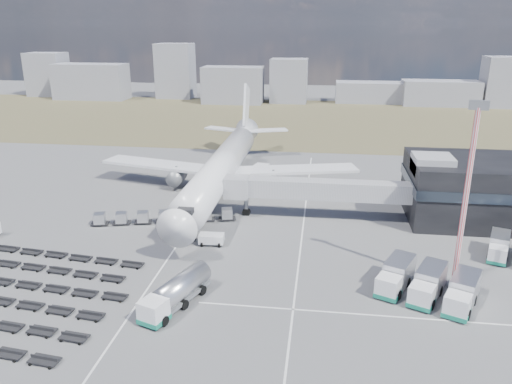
# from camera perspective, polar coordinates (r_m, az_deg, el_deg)

# --- Properties ---
(ground) EXTENTS (420.00, 420.00, 0.00)m
(ground) POSITION_cam_1_polar(r_m,az_deg,el_deg) (67.81, -9.05, -8.59)
(ground) COLOR #565659
(ground) RESTS_ON ground
(grass_strip) EXTENTS (420.00, 90.00, 0.01)m
(grass_strip) POSITION_cam_1_polar(r_m,az_deg,el_deg) (171.31, 1.44, 8.34)
(grass_strip) COLOR #4E462E
(grass_strip) RESTS_ON ground
(lane_markings) EXTENTS (47.12, 110.00, 0.01)m
(lane_markings) POSITION_cam_1_polar(r_m,az_deg,el_deg) (68.46, -0.39, -8.05)
(lane_markings) COLOR silver
(lane_markings) RESTS_ON ground
(terminal) EXTENTS (30.40, 16.40, 11.00)m
(terminal) POSITION_cam_1_polar(r_m,az_deg,el_deg) (90.28, 26.31, 0.26)
(terminal) COLOR black
(terminal) RESTS_ON ground
(jet_bridge) EXTENTS (30.30, 3.80, 7.05)m
(jet_bridge) POSITION_cam_1_polar(r_m,az_deg,el_deg) (82.12, 5.56, 0.33)
(jet_bridge) COLOR #939399
(jet_bridge) RESTS_ON ground
(airliner) EXTENTS (51.59, 64.53, 17.62)m
(airliner) POSITION_cam_1_polar(r_m,az_deg,el_deg) (95.24, -3.73, 3.12)
(airliner) COLOR white
(airliner) RESTS_ON ground
(skyline) EXTENTS (306.66, 27.22, 22.82)m
(skyline) POSITION_cam_1_polar(r_m,az_deg,el_deg) (209.76, 8.34, 12.34)
(skyline) COLOR gray
(skyline) RESTS_ON ground
(fuel_tanker) EXTENTS (6.23, 11.00, 3.47)m
(fuel_tanker) POSITION_cam_1_polar(r_m,az_deg,el_deg) (58.69, -9.12, -11.28)
(fuel_tanker) COLOR white
(fuel_tanker) RESTS_ON ground
(pushback_tug) EXTENTS (3.74, 2.24, 1.60)m
(pushback_tug) POSITION_cam_1_polar(r_m,az_deg,el_deg) (73.70, -5.10, -5.41)
(pushback_tug) COLOR white
(pushback_tug) RESTS_ON ground
(catering_truck) EXTENTS (4.53, 7.50, 3.22)m
(catering_truck) POSITION_cam_1_polar(r_m,az_deg,el_deg) (100.66, 0.19, 1.86)
(catering_truck) COLOR white
(catering_truck) RESTS_ON ground
(service_trucks_near) EXTENTS (12.79, 11.54, 3.18)m
(service_trucks_near) POSITION_cam_1_polar(r_m,az_deg,el_deg) (63.09, 19.06, -9.89)
(service_trucks_near) COLOR white
(service_trucks_near) RESTS_ON ground
(uld_row) EXTENTS (22.94, 7.23, 1.80)m
(uld_row) POSITION_cam_1_polar(r_m,az_deg,el_deg) (82.45, -10.45, -2.77)
(uld_row) COLOR black
(uld_row) RESTS_ON ground
(baggage_dollies) EXTENTS (28.74, 24.73, 0.70)m
(baggage_dollies) POSITION_cam_1_polar(r_m,az_deg,el_deg) (67.25, -26.20, -10.34)
(baggage_dollies) COLOR black
(baggage_dollies) RESTS_ON ground
(floodlight_mast) EXTENTS (2.18, 1.77, 22.86)m
(floodlight_mast) POSITION_cam_1_polar(r_m,az_deg,el_deg) (63.13, 22.84, -0.68)
(floodlight_mast) COLOR red
(floodlight_mast) RESTS_ON ground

